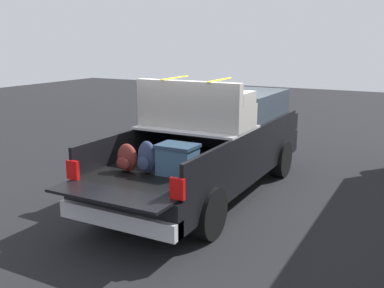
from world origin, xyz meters
TOP-DOWN VIEW (x-y plane):
  - ground_plane at (0.00, 0.00)m, footprint 40.00×40.00m
  - pickup_truck at (0.36, -0.00)m, footprint 6.05×2.06m

SIDE VIEW (x-z plane):
  - ground_plane at x=0.00m, z-range 0.00..0.00m
  - pickup_truck at x=0.36m, z-range -0.17..2.06m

